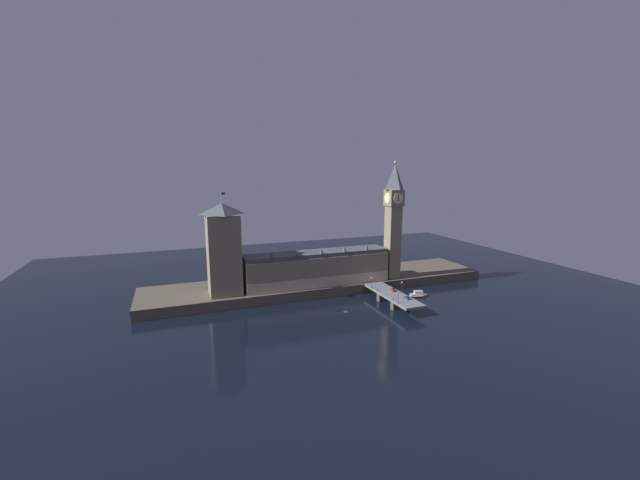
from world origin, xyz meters
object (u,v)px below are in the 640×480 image
at_px(clock_tower, 393,217).
at_px(street_lamp_near, 398,296).
at_px(pedestrian_near_rail, 393,298).
at_px(victoria_tower, 224,249).
at_px(boat_downstream, 418,295).
at_px(car_southbound_lead, 407,298).
at_px(street_lamp_mid, 402,286).
at_px(street_lamp_far, 372,281).
at_px(pedestrian_mid_walk, 404,293).
at_px(car_southbound_trail, 393,290).
at_px(pedestrian_far_rail, 378,289).

distance_m(clock_tower, street_lamp_near, 61.82).
bearing_deg(pedestrian_near_rail, victoria_tower, 151.80).
xyz_separation_m(pedestrian_near_rail, boat_downstream, (26.70, 15.30, -5.89)).
xyz_separation_m(car_southbound_lead, street_lamp_mid, (3.10, 10.42, 3.50)).
height_order(victoria_tower, street_lamp_far, victoria_tower).
distance_m(pedestrian_mid_walk, boat_downstream, 19.33).
bearing_deg(boat_downstream, pedestrian_mid_walk, -149.62).
height_order(victoria_tower, car_southbound_trail, victoria_tower).
bearing_deg(clock_tower, victoria_tower, 177.46).
relative_size(car_southbound_lead, car_southbound_trail, 1.09).
bearing_deg(clock_tower, street_lamp_near, -117.05).
bearing_deg(pedestrian_far_rail, street_lamp_near, -91.01).
bearing_deg(pedestrian_near_rail, car_southbound_trail, 59.05).
bearing_deg(pedestrian_mid_walk, car_southbound_lead, -110.92).
bearing_deg(pedestrian_mid_walk, boat_downstream, 30.38).
bearing_deg(street_lamp_far, pedestrian_far_rail, -86.60).
bearing_deg(car_southbound_trail, victoria_tower, 161.18).
bearing_deg(pedestrian_near_rail, street_lamp_far, 90.95).
bearing_deg(pedestrian_mid_walk, street_lamp_far, 121.77).
height_order(clock_tower, pedestrian_mid_walk, clock_tower).
xyz_separation_m(clock_tower, boat_downstream, (3.97, -24.62, -44.23)).
bearing_deg(pedestrian_far_rail, street_lamp_far, 93.40).
bearing_deg(pedestrian_near_rail, street_lamp_mid, 39.81).
height_order(pedestrian_near_rail, street_lamp_near, street_lamp_near).
xyz_separation_m(clock_tower, car_southbound_lead, (-14.64, -41.00, -38.67)).
height_order(car_southbound_lead, car_southbound_trail, car_southbound_trail).
bearing_deg(boat_downstream, street_lamp_mid, -158.95).
bearing_deg(street_lamp_near, pedestrian_near_rail, 85.76).
distance_m(pedestrian_near_rail, street_lamp_near, 6.28).
bearing_deg(victoria_tower, boat_downstream, -14.94).
bearing_deg(clock_tower, pedestrian_far_rail, -135.18).
relative_size(pedestrian_far_rail, street_lamp_far, 0.26).
bearing_deg(clock_tower, car_southbound_lead, -109.65).
xyz_separation_m(car_southbound_trail, street_lamp_far, (-8.50, 10.55, 3.34)).
relative_size(victoria_tower, pedestrian_far_rail, 33.98).
xyz_separation_m(pedestrian_near_rail, street_lamp_near, (-0.40, -5.39, 3.20)).
height_order(street_lamp_near, street_lamp_mid, street_lamp_near).
height_order(victoria_tower, pedestrian_far_rail, victoria_tower).
height_order(pedestrian_mid_walk, pedestrian_far_rail, pedestrian_far_rail).
bearing_deg(pedestrian_near_rail, clock_tower, 60.34).
distance_m(victoria_tower, boat_downstream, 117.79).
bearing_deg(pedestrian_near_rail, boat_downstream, 29.81).
xyz_separation_m(car_southbound_lead, car_southbound_trail, (0.00, 14.59, 0.04)).
bearing_deg(victoria_tower, street_lamp_near, -31.13).
height_order(street_lamp_near, boat_downstream, street_lamp_near).
bearing_deg(boat_downstream, car_southbound_lead, -138.63).
distance_m(pedestrian_mid_walk, pedestrian_far_rail, 15.67).
xyz_separation_m(pedestrian_far_rail, boat_downstream, (26.70, -2.03, -5.81)).
bearing_deg(clock_tower, street_lamp_mid, -110.67).
relative_size(pedestrian_near_rail, street_lamp_far, 0.29).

